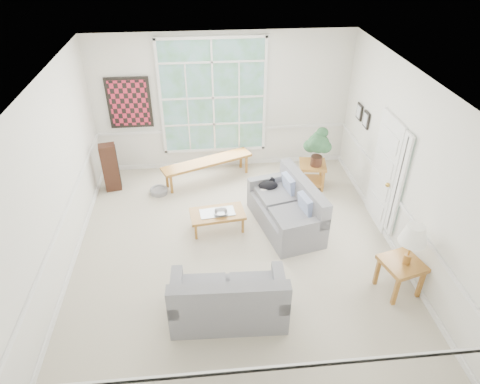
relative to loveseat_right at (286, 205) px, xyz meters
name	(u,v)px	position (x,y,z in m)	size (l,w,h in m)	color
floor	(235,249)	(-0.97, -0.57, -0.47)	(5.50, 6.00, 0.01)	#B4AA94
ceiling	(234,81)	(-0.97, -0.57, 2.54)	(5.50, 6.00, 0.02)	white
wall_back	(223,103)	(-0.97, 2.43, 1.04)	(5.50, 0.02, 3.00)	silver
wall_front	(262,334)	(-0.97, -3.57, 1.04)	(5.50, 0.02, 3.00)	silver
wall_left	(53,184)	(-3.72, -0.57, 1.04)	(0.02, 6.00, 3.00)	silver
wall_right	(405,167)	(1.78, -0.57, 1.04)	(0.02, 6.00, 3.00)	silver
window_back	(213,98)	(-1.17, 2.39, 1.19)	(2.30, 0.08, 2.40)	white
entry_door	(383,172)	(1.74, 0.03, 0.59)	(0.08, 0.90, 2.10)	white
door_sidelight	(399,186)	(1.74, -0.60, 0.69)	(0.08, 0.26, 1.90)	white
wall_art	(129,103)	(-2.92, 2.38, 1.14)	(0.90, 0.06, 1.10)	maroon
wall_frame_near	(366,120)	(1.74, 1.18, 1.09)	(0.04, 0.26, 0.32)	black
wall_frame_far	(359,112)	(1.74, 1.58, 1.09)	(0.04, 0.26, 0.32)	black
loveseat_right	(286,205)	(0.00, 0.00, 0.00)	(0.88, 1.70, 0.92)	slate
loveseat_front	(228,293)	(-1.20, -2.00, -0.02)	(1.63, 0.84, 0.88)	slate
coffee_table	(218,221)	(-1.25, 0.03, -0.28)	(0.98, 0.54, 0.37)	#976125
pewter_bowl	(221,212)	(-1.18, -0.02, -0.06)	(0.30, 0.30, 0.07)	gray
window_bench	(208,170)	(-1.36, 1.79, -0.23)	(2.00, 0.39, 0.47)	#976125
end_table	(312,175)	(0.82, 1.33, -0.19)	(0.54, 0.54, 0.54)	#976125
houseplant	(318,148)	(0.87, 1.25, 0.49)	(0.48, 0.48, 0.82)	#295231
side_table	(399,276)	(1.43, -1.77, -0.17)	(0.57, 0.57, 0.58)	#976125
table_lamp	(411,245)	(1.47, -1.79, 0.46)	(0.40, 0.40, 0.69)	silver
pet_bed	(159,191)	(-2.41, 1.35, -0.40)	(0.38, 0.38, 0.11)	gray
floor_speaker	(110,167)	(-3.37, 1.62, 0.05)	(0.32, 0.25, 1.03)	#351C12
cat	(268,185)	(-0.24, 0.56, 0.10)	(0.37, 0.26, 0.18)	black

